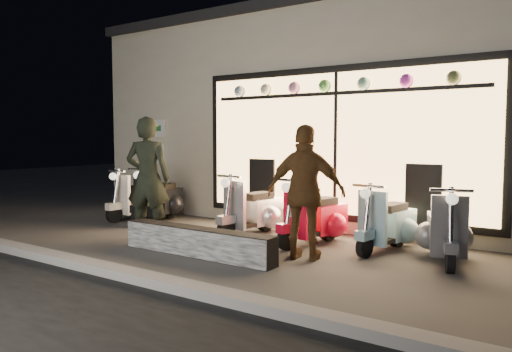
{
  "coord_description": "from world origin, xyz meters",
  "views": [
    {
      "loc": [
        4.51,
        -5.86,
        1.67
      ],
      "look_at": [
        0.06,
        0.6,
        1.05
      ],
      "focal_mm": 35.0,
      "sensor_mm": 36.0,
      "label": 1
    }
  ],
  "objects_px": {
    "graffiti_barrier": "(198,242)",
    "scooter_red": "(318,217)",
    "man": "(148,178)",
    "scooter_silver": "(256,210)",
    "woman": "(306,193)"
  },
  "relations": [
    {
      "from": "scooter_silver",
      "to": "man",
      "type": "bearing_deg",
      "value": -124.9
    },
    {
      "from": "woman",
      "to": "man",
      "type": "bearing_deg",
      "value": -9.04
    },
    {
      "from": "scooter_red",
      "to": "woman",
      "type": "height_order",
      "value": "woman"
    },
    {
      "from": "scooter_red",
      "to": "man",
      "type": "height_order",
      "value": "man"
    },
    {
      "from": "graffiti_barrier",
      "to": "scooter_red",
      "type": "xyz_separation_m",
      "value": [
        1.0,
        1.72,
        0.2
      ]
    },
    {
      "from": "graffiti_barrier",
      "to": "woman",
      "type": "xyz_separation_m",
      "value": [
        1.35,
        0.67,
        0.72
      ]
    },
    {
      "from": "scooter_red",
      "to": "woman",
      "type": "relative_size",
      "value": 0.77
    },
    {
      "from": "graffiti_barrier",
      "to": "man",
      "type": "distance_m",
      "value": 1.72
    },
    {
      "from": "scooter_silver",
      "to": "man",
      "type": "xyz_separation_m",
      "value": [
        -1.21,
        -1.35,
        0.59
      ]
    },
    {
      "from": "man",
      "to": "woman",
      "type": "height_order",
      "value": "man"
    },
    {
      "from": "graffiti_barrier",
      "to": "man",
      "type": "height_order",
      "value": "man"
    },
    {
      "from": "scooter_silver",
      "to": "scooter_red",
      "type": "xyz_separation_m",
      "value": [
        1.24,
        -0.08,
        0.0
      ]
    },
    {
      "from": "scooter_silver",
      "to": "scooter_red",
      "type": "bearing_deg",
      "value": 3.64
    },
    {
      "from": "scooter_red",
      "to": "man",
      "type": "relative_size",
      "value": 0.71
    },
    {
      "from": "man",
      "to": "scooter_silver",
      "type": "bearing_deg",
      "value": -157.79
    }
  ]
}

